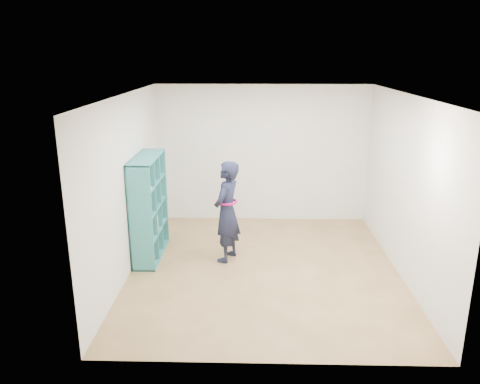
{
  "coord_description": "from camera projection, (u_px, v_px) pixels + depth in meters",
  "views": [
    {
      "loc": [
        -0.19,
        -6.47,
        3.16
      ],
      "look_at": [
        -0.37,
        0.3,
        1.13
      ],
      "focal_mm": 35.0,
      "sensor_mm": 36.0,
      "label": 1
    }
  ],
  "objects": [
    {
      "name": "person",
      "position": [
        227.0,
        212.0,
        7.21
      ],
      "size": [
        0.56,
        0.68,
        1.59
      ],
      "rotation": [
        0.0,
        0.0,
        -1.93
      ],
      "color": "black",
      "rests_on": "floor"
    },
    {
      "name": "ceiling",
      "position": [
        267.0,
        95.0,
        6.35
      ],
      "size": [
        4.5,
        4.5,
        0.0
      ],
      "primitive_type": "plane",
      "color": "white",
      "rests_on": "wall_back"
    },
    {
      "name": "wall_left",
      "position": [
        127.0,
        186.0,
        6.77
      ],
      "size": [
        0.02,
        4.5,
        2.6
      ],
      "primitive_type": "cube",
      "color": "silver",
      "rests_on": "floor"
    },
    {
      "name": "wall_front",
      "position": [
        271.0,
        250.0,
        4.57
      ],
      "size": [
        4.0,
        0.02,
        2.6
      ],
      "primitive_type": "cube",
      "color": "silver",
      "rests_on": "floor"
    },
    {
      "name": "wall_back",
      "position": [
        262.0,
        154.0,
        8.88
      ],
      "size": [
        4.0,
        0.02,
        2.6
      ],
      "primitive_type": "cube",
      "color": "silver",
      "rests_on": "floor"
    },
    {
      "name": "wall_right",
      "position": [
        405.0,
        188.0,
        6.67
      ],
      "size": [
        0.02,
        4.5,
        2.6
      ],
      "primitive_type": "cube",
      "color": "silver",
      "rests_on": "floor"
    },
    {
      "name": "bookshelf",
      "position": [
        147.0,
        208.0,
        7.35
      ],
      "size": [
        0.36,
        1.23,
        1.63
      ],
      "color": "teal",
      "rests_on": "floor"
    },
    {
      "name": "floor",
      "position": [
        264.0,
        269.0,
        7.09
      ],
      "size": [
        4.5,
        4.5,
        0.0
      ],
      "primitive_type": "plane",
      "color": "brown",
      "rests_on": "ground"
    },
    {
      "name": "smartphone",
      "position": [
        220.0,
        202.0,
        7.3
      ],
      "size": [
        0.02,
        0.09,
        0.13
      ],
      "rotation": [
        0.31,
        0.0,
        -0.08
      ],
      "color": "silver",
      "rests_on": "person"
    }
  ]
}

